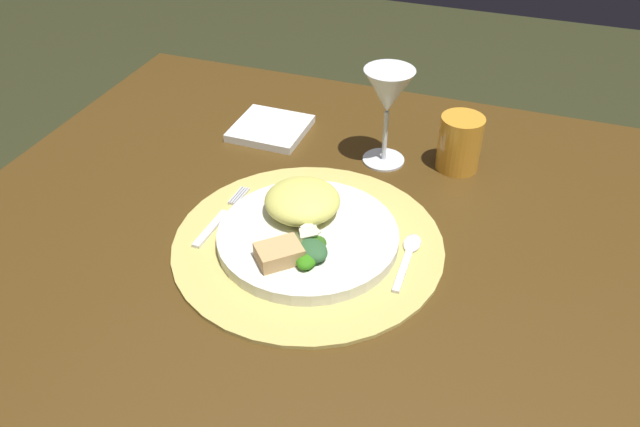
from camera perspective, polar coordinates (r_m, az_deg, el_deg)
dining_table at (r=1.01m, az=3.65°, el=-6.54°), size 1.22×0.90×0.72m
placemat at (r=0.90m, az=-1.08°, el=-2.70°), size 0.38×0.38×0.01m
dinner_plate at (r=0.89m, az=-1.09°, el=-2.09°), size 0.25×0.25×0.02m
pasta_serving at (r=0.90m, az=-1.60°, el=1.16°), size 0.12×0.12×0.04m
salad_greens at (r=0.84m, az=-1.08°, el=-3.14°), size 0.08×0.08×0.03m
bread_piece at (r=0.83m, az=-3.71°, el=-3.61°), size 0.07×0.07×0.02m
fork at (r=0.94m, az=-9.02°, el=-0.43°), size 0.02×0.16×0.00m
spoon at (r=0.88m, az=8.02°, el=-3.49°), size 0.02×0.12×0.01m
napkin at (r=1.16m, az=-4.48°, el=7.65°), size 0.13×0.13×0.01m
wine_glass at (r=1.02m, az=6.15°, el=10.59°), size 0.08×0.08×0.17m
amber_tumbler at (r=1.06m, az=12.47°, el=6.22°), size 0.07×0.07×0.09m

